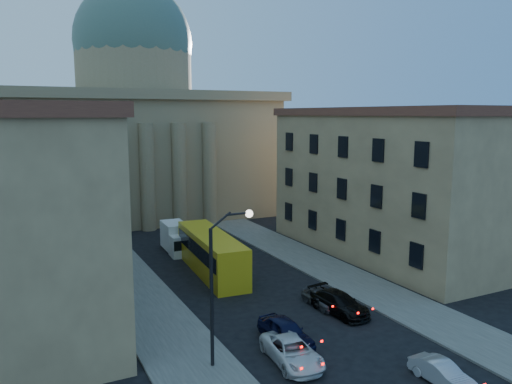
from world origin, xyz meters
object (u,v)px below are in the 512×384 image
at_px(city_bus, 211,252).
at_px(box_truck, 176,239).
at_px(street_lamp, 220,276).
at_px(car_right_near, 442,373).
at_px(car_left_near, 286,332).

xyz_separation_m(city_bus, box_truck, (-0.71, 7.93, -0.50)).
distance_m(street_lamp, city_bus, 17.18).
height_order(city_bus, box_truck, city_bus).
relative_size(car_right_near, city_bus, 0.29).
distance_m(car_right_near, box_truck, 31.15).
xyz_separation_m(street_lamp, car_left_near, (4.61, 0.74, -4.51)).
relative_size(street_lamp, city_bus, 0.69).
relative_size(street_lamp, car_right_near, 2.39).
xyz_separation_m(street_lamp, city_bus, (5.66, 15.87, -3.39)).
bearing_deg(car_right_near, box_truck, 96.55).
xyz_separation_m(street_lamp, car_right_near, (9.63, -7.00, -4.68)).
xyz_separation_m(car_right_near, city_bus, (-3.97, 22.87, 1.29)).
bearing_deg(car_right_near, street_lamp, 141.90).
height_order(car_left_near, box_truck, box_truck).
bearing_deg(box_truck, city_bus, -82.35).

